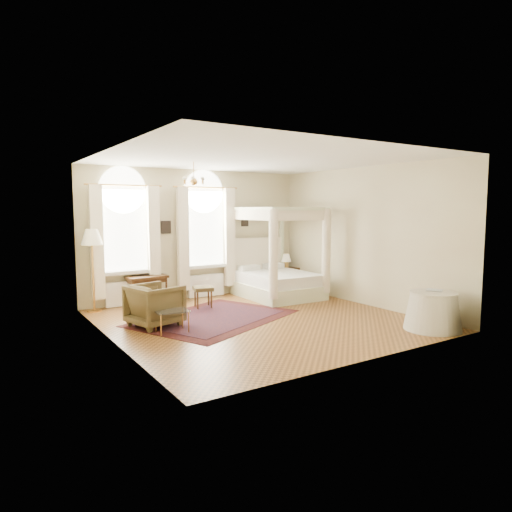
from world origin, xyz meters
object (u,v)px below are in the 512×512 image
(nightstand, at_px, (290,279))
(writing_desk, at_px, (147,280))
(armchair, at_px, (155,305))
(side_table, at_px, (433,311))
(coffee_table, at_px, (172,313))
(stool, at_px, (203,290))
(canopy_bed, at_px, (278,277))
(floor_lamp, at_px, (92,241))

(nightstand, relative_size, writing_desk, 0.64)
(armchair, height_order, side_table, armchair)
(coffee_table, bearing_deg, stool, 48.24)
(stool, relative_size, armchair, 0.57)
(canopy_bed, distance_m, floor_lamp, 4.68)
(armchair, relative_size, floor_lamp, 0.50)
(coffee_table, bearing_deg, nightstand, 28.12)
(canopy_bed, bearing_deg, side_table, -81.78)
(writing_desk, xyz_separation_m, armchair, (-0.53, -1.97, -0.19))
(canopy_bed, height_order, writing_desk, canopy_bed)
(nightstand, distance_m, writing_desk, 4.18)
(canopy_bed, relative_size, floor_lamp, 1.26)
(side_table, bearing_deg, writing_desk, 127.01)
(nightstand, height_order, stool, nightstand)
(stool, bearing_deg, writing_desk, 135.52)
(stool, distance_m, side_table, 5.01)
(armchair, bearing_deg, canopy_bed, -87.48)
(stool, bearing_deg, canopy_bed, 3.06)
(stool, relative_size, coffee_table, 0.82)
(nightstand, bearing_deg, side_table, -93.62)
(nightstand, height_order, armchair, armchair)
(canopy_bed, xyz_separation_m, stool, (-2.23, -0.12, -0.12))
(writing_desk, distance_m, armchair, 2.05)
(coffee_table, relative_size, side_table, 0.60)
(writing_desk, distance_m, floor_lamp, 1.58)
(nightstand, distance_m, floor_lamp, 5.55)
(canopy_bed, distance_m, side_table, 4.29)
(canopy_bed, bearing_deg, writing_desk, 165.03)
(stool, height_order, floor_lamp, floor_lamp)
(canopy_bed, relative_size, side_table, 2.18)
(armchair, bearing_deg, floor_lamp, 5.85)
(canopy_bed, distance_m, writing_desk, 3.35)
(stool, relative_size, floor_lamp, 0.28)
(canopy_bed, height_order, stool, canopy_bed)
(canopy_bed, relative_size, writing_desk, 2.41)
(writing_desk, bearing_deg, stool, -44.48)
(nightstand, xyz_separation_m, floor_lamp, (-5.40, 0.14, 1.27))
(coffee_table, bearing_deg, side_table, -30.45)
(writing_desk, height_order, armchair, armchair)
(stool, relative_size, side_table, 0.49)
(armchair, height_order, coffee_table, armchair)
(stool, xyz_separation_m, floor_lamp, (-2.24, 0.99, 1.17))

